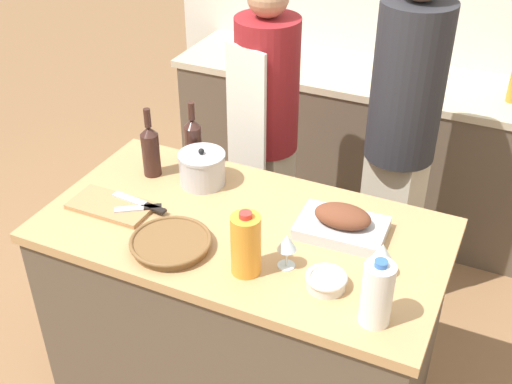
% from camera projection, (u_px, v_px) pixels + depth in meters
% --- Properties ---
extents(kitchen_island, '(1.48, 0.79, 0.92)m').
position_uv_depth(kitchen_island, '(244.00, 317.00, 2.59)').
color(kitchen_island, brown).
rests_on(kitchen_island, ground_plane).
extents(back_counter, '(2.19, 0.60, 0.90)m').
position_uv_depth(back_counter, '(361.00, 144.00, 3.81)').
color(back_counter, brown).
rests_on(back_counter, ground_plane).
extents(roasting_pan, '(0.33, 0.23, 0.11)m').
position_uv_depth(roasting_pan, '(342.00, 223.00, 2.28)').
color(roasting_pan, '#BCBCC1').
rests_on(roasting_pan, kitchen_island).
extents(wicker_basket, '(0.29, 0.29, 0.04)m').
position_uv_depth(wicker_basket, '(171.00, 243.00, 2.23)').
color(wicker_basket, brown).
rests_on(wicker_basket, kitchen_island).
extents(cutting_board, '(0.32, 0.16, 0.02)m').
position_uv_depth(cutting_board, '(111.00, 206.00, 2.44)').
color(cutting_board, '#AD7F51').
rests_on(cutting_board, kitchen_island).
extents(stock_pot, '(0.19, 0.19, 0.16)m').
position_uv_depth(stock_pot, '(202.00, 168.00, 2.55)').
color(stock_pot, '#B7B7BC').
rests_on(stock_pot, kitchen_island).
extents(mixing_bowl, '(0.14, 0.14, 0.05)m').
position_uv_depth(mixing_bowl, '(326.00, 280.00, 2.05)').
color(mixing_bowl, beige).
rests_on(mixing_bowl, kitchen_island).
extents(juice_jug, '(0.10, 0.10, 0.24)m').
position_uv_depth(juice_jug, '(246.00, 244.00, 2.08)').
color(juice_jug, orange).
rests_on(juice_jug, kitchen_island).
extents(milk_jug, '(0.09, 0.09, 0.23)m').
position_uv_depth(milk_jug, '(377.00, 294.00, 1.88)').
color(milk_jug, white).
rests_on(milk_jug, kitchen_island).
extents(wine_bottle_green, '(0.07, 0.07, 0.30)m').
position_uv_depth(wine_bottle_green, '(151.00, 149.00, 2.59)').
color(wine_bottle_green, '#381E19').
rests_on(wine_bottle_green, kitchen_island).
extents(wine_bottle_dark, '(0.07, 0.07, 0.29)m').
position_uv_depth(wine_bottle_dark, '(193.00, 141.00, 2.65)').
color(wine_bottle_dark, '#381E19').
rests_on(wine_bottle_dark, kitchen_island).
extents(wine_glass_left, '(0.07, 0.07, 0.13)m').
position_uv_depth(wine_glass_left, '(287.00, 244.00, 2.10)').
color(wine_glass_left, silver).
rests_on(wine_glass_left, kitchen_island).
extents(wine_glass_right, '(0.07, 0.07, 0.13)m').
position_uv_depth(wine_glass_right, '(382.00, 253.00, 2.07)').
color(wine_glass_right, silver).
rests_on(wine_glass_right, kitchen_island).
extents(knife_chef, '(0.25, 0.06, 0.01)m').
position_uv_depth(knife_chef, '(141.00, 203.00, 2.43)').
color(knife_chef, '#B7B7BC').
rests_on(knife_chef, cutting_board).
extents(knife_paring, '(0.16, 0.12, 0.01)m').
position_uv_depth(knife_paring, '(140.00, 208.00, 2.41)').
color(knife_paring, '#B7B7BC').
rests_on(knife_paring, cutting_board).
extents(condiment_bottle_tall, '(0.06, 0.06, 0.17)m').
position_uv_depth(condiment_bottle_tall, '(416.00, 78.00, 3.31)').
color(condiment_bottle_tall, '#332D28').
rests_on(condiment_bottle_tall, back_counter).
extents(person_cook_aproned, '(0.31, 0.33, 1.60)m').
position_uv_depth(person_cook_aproned, '(266.00, 124.00, 3.08)').
color(person_cook_aproned, beige).
rests_on(person_cook_aproned, ground_plane).
extents(person_cook_guest, '(0.31, 0.31, 1.75)m').
position_uv_depth(person_cook_guest, '(402.00, 128.00, 2.85)').
color(person_cook_guest, beige).
rests_on(person_cook_guest, ground_plane).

